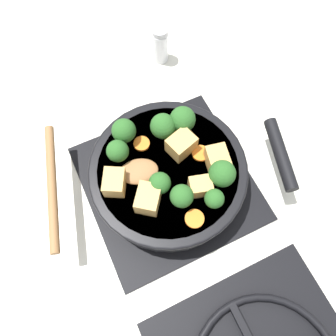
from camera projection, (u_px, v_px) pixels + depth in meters
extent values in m
plane|color=silver|center=(168.00, 183.00, 0.65)|extent=(2.40, 2.40, 0.00)
cube|color=black|center=(168.00, 182.00, 0.64)|extent=(0.31, 0.31, 0.01)
torus|color=black|center=(168.00, 179.00, 0.63)|extent=(0.24, 0.24, 0.01)
cube|color=black|center=(168.00, 179.00, 0.63)|extent=(0.01, 0.23, 0.01)
cube|color=black|center=(168.00, 179.00, 0.63)|extent=(0.23, 0.01, 0.01)
cylinder|color=black|center=(168.00, 173.00, 0.60)|extent=(0.28, 0.28, 0.05)
cylinder|color=brown|center=(168.00, 173.00, 0.60)|extent=(0.25, 0.25, 0.04)
torus|color=black|center=(168.00, 169.00, 0.58)|extent=(0.28, 0.28, 0.01)
cylinder|color=black|center=(281.00, 154.00, 0.60)|extent=(0.06, 0.14, 0.02)
ellipsoid|color=olive|center=(139.00, 171.00, 0.57)|extent=(0.08, 0.06, 0.01)
cylinder|color=olive|center=(52.00, 186.00, 0.55)|extent=(0.07, 0.23, 0.02)
cube|color=tan|center=(200.00, 186.00, 0.55)|extent=(0.04, 0.04, 0.03)
cube|color=tan|center=(217.00, 160.00, 0.56)|extent=(0.04, 0.05, 0.04)
cube|color=tan|center=(181.00, 145.00, 0.57)|extent=(0.05, 0.05, 0.04)
cube|color=tan|center=(115.00, 182.00, 0.55)|extent=(0.05, 0.05, 0.03)
cube|color=tan|center=(148.00, 199.00, 0.53)|extent=(0.06, 0.06, 0.04)
cylinder|color=#709956|center=(181.00, 200.00, 0.55)|extent=(0.01, 0.01, 0.01)
sphere|color=#285B23|center=(182.00, 196.00, 0.53)|extent=(0.04, 0.04, 0.04)
cylinder|color=#709956|center=(160.00, 187.00, 0.56)|extent=(0.01, 0.01, 0.01)
sphere|color=#285B23|center=(160.00, 183.00, 0.54)|extent=(0.04, 0.04, 0.04)
cylinder|color=#709956|center=(119.00, 156.00, 0.58)|extent=(0.01, 0.01, 0.01)
sphere|color=#285B23|center=(118.00, 151.00, 0.56)|extent=(0.04, 0.04, 0.04)
cylinder|color=#709956|center=(163.00, 133.00, 0.60)|extent=(0.01, 0.01, 0.01)
sphere|color=#285B23|center=(163.00, 126.00, 0.58)|extent=(0.05, 0.05, 0.05)
cylinder|color=#709956|center=(182.00, 126.00, 0.60)|extent=(0.01, 0.01, 0.01)
sphere|color=#285B23|center=(183.00, 119.00, 0.58)|extent=(0.05, 0.05, 0.05)
cylinder|color=#709956|center=(213.00, 202.00, 0.55)|extent=(0.01, 0.01, 0.01)
sphere|color=#285B23|center=(214.00, 199.00, 0.53)|extent=(0.03, 0.03, 0.03)
cylinder|color=#709956|center=(125.00, 137.00, 0.59)|extent=(0.01, 0.01, 0.01)
sphere|color=#285B23|center=(124.00, 131.00, 0.57)|extent=(0.04, 0.04, 0.04)
cylinder|color=#709956|center=(220.00, 179.00, 0.56)|extent=(0.01, 0.01, 0.01)
sphere|color=#285B23|center=(222.00, 174.00, 0.54)|extent=(0.05, 0.05, 0.05)
cylinder|color=orange|center=(202.00, 155.00, 0.58)|extent=(0.03, 0.03, 0.01)
cylinder|color=orange|center=(194.00, 219.00, 0.54)|extent=(0.03, 0.03, 0.01)
cylinder|color=orange|center=(142.00, 144.00, 0.59)|extent=(0.03, 0.03, 0.01)
cylinder|color=white|center=(160.00, 47.00, 0.73)|extent=(0.04, 0.04, 0.07)
cylinder|color=#B7B7BC|center=(160.00, 32.00, 0.69)|extent=(0.03, 0.03, 0.01)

